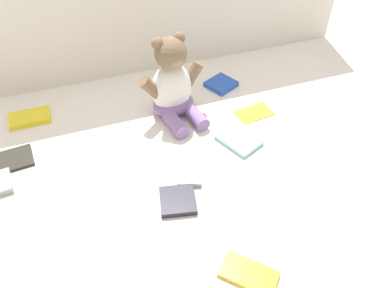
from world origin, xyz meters
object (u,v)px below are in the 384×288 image
book_case_3 (13,160)px  book_case_6 (189,173)px  book_case_5 (30,118)px  teddy_bear (173,86)px  book_case_8 (221,84)px  book_case_0 (254,113)px  book_case_1 (178,201)px  book_case_4 (239,140)px  book_case_7 (249,274)px

book_case_3 → book_case_6: size_ratio=1.14×
book_case_5 → teddy_bear: bearing=75.0°
book_case_5 → book_case_8: bearing=86.3°
teddy_bear → book_case_0: teddy_bear is taller
book_case_1 → book_case_6: book_case_1 is taller
book_case_5 → book_case_4: bearing=60.8°
book_case_5 → book_case_6: bearing=45.1°
book_case_0 → book_case_8: book_case_8 is taller
book_case_4 → book_case_7: size_ratio=0.97×
teddy_bear → book_case_6: size_ratio=2.77×
book_case_3 → book_case_4: 0.71m
book_case_3 → book_case_7: 0.79m
book_case_0 → book_case_6: 0.37m
book_case_1 → book_case_7: 0.28m
book_case_3 → book_case_7: size_ratio=0.89×
book_case_6 → book_case_1: bearing=73.2°
book_case_6 → teddy_bear: bearing=-79.5°
book_case_4 → book_case_5: bearing=-52.0°
book_case_0 → book_case_1: size_ratio=1.28×
teddy_bear → book_case_0: 0.30m
book_case_4 → book_case_8: (0.06, 0.31, 0.00)m
book_case_1 → book_case_8: 0.58m
teddy_bear → book_case_3: 0.56m
book_case_3 → book_case_4: (0.70, -0.15, 0.00)m
book_case_0 → book_case_7: 0.62m
book_case_5 → book_case_6: book_case_5 is taller
teddy_bear → book_case_5: (-0.49, 0.12, -0.10)m
book_case_1 → book_case_6: bearing=-113.9°
book_case_3 → book_case_6: bearing=-120.5°
book_case_4 → book_case_7: same height
teddy_bear → book_case_3: bearing=177.1°
book_case_7 → book_case_1: bearing=65.3°
book_case_1 → book_case_8: same height
book_case_1 → book_case_7: book_case_1 is taller
teddy_bear → book_case_8: 0.25m
book_case_8 → book_case_1: bearing=-150.2°
book_case_1 → teddy_bear: bearing=-93.7°
book_case_4 → book_case_5: size_ratio=0.96×
teddy_bear → book_case_7: size_ratio=2.16×
teddy_bear → book_case_6: (-0.05, -0.30, -0.10)m
book_case_1 → book_case_7: size_ratio=0.74×
book_case_4 → book_case_1: bearing=9.1°
book_case_6 → book_case_8: book_case_8 is taller
book_case_1 → book_case_4: bearing=-135.1°
book_case_1 → book_case_5: (-0.38, 0.51, 0.00)m
book_case_0 → book_case_5: bearing=-113.3°
book_case_3 → book_case_1: bearing=-132.1°
book_case_0 → book_case_5: book_case_5 is taller
teddy_bear → book_case_6: teddy_bear is taller
book_case_5 → book_case_8: (0.70, -0.03, 0.00)m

